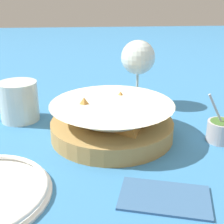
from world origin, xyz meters
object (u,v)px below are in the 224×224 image
sauce_cup (221,130)px  beer_mug (19,103)px  wine_glass (138,59)px  food_basket (112,122)px

sauce_cup → beer_mug: bearing=-19.1°
beer_mug → sauce_cup: bearing=160.9°
wine_glass → food_basket: bearing=66.5°
food_basket → sauce_cup: (-0.23, 0.04, -0.01)m
food_basket → sauce_cup: size_ratio=2.48×
sauce_cup → food_basket: bearing=-10.8°
food_basket → wine_glass: size_ratio=1.50×
wine_glass → beer_mug: (0.31, 0.09, -0.08)m
sauce_cup → wine_glass: 0.30m
sauce_cup → beer_mug: 0.47m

